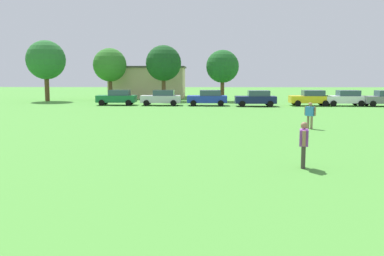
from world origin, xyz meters
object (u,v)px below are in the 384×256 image
(parked_car_green_0, at_px, (117,97))
(tree_left, at_px, (110,65))
(parked_car_silver_1, at_px, (161,98))
(tree_right, at_px, (163,63))
(bystander_near_trees, at_px, (310,113))
(tree_far_left, at_px, (46,60))
(parked_car_yellow_4, at_px, (311,98))
(parked_car_blue_2, at_px, (208,98))
(tree_far_right, at_px, (223,67))
(adult_bystander, at_px, (304,141))
(parked_car_navy_3, at_px, (256,98))
(parked_car_white_5, at_px, (346,98))

(parked_car_green_0, bearing_deg, tree_left, -73.22)
(parked_car_silver_1, bearing_deg, parked_car_green_0, -2.94)
(parked_car_silver_1, relative_size, tree_right, 0.61)
(bystander_near_trees, relative_size, tree_far_left, 0.22)
(parked_car_yellow_4, height_order, tree_right, tree_right)
(parked_car_blue_2, xyz_separation_m, tree_far_right, (1.93, 7.87, 3.49))
(parked_car_green_0, distance_m, tree_far_left, 13.04)
(adult_bystander, distance_m, tree_right, 40.23)
(bystander_near_trees, relative_size, parked_car_navy_3, 0.39)
(parked_car_white_5, relative_size, tree_right, 0.61)
(parked_car_yellow_4, relative_size, tree_right, 0.61)
(parked_car_white_5, bearing_deg, parked_car_navy_3, 4.97)
(parked_car_silver_1, height_order, parked_car_white_5, same)
(tree_left, bearing_deg, tree_far_right, -6.26)
(parked_car_silver_1, xyz_separation_m, parked_car_yellow_4, (16.20, -0.21, 0.00))
(adult_bystander, relative_size, parked_car_white_5, 0.40)
(tree_right, distance_m, tree_far_right, 7.53)
(parked_car_green_0, distance_m, tree_left, 10.09)
(parked_car_white_5, relative_size, tree_far_left, 0.56)
(parked_car_navy_3, bearing_deg, adult_bystander, 86.21)
(tree_left, xyz_separation_m, tree_far_right, (14.63, -1.61, -0.23))
(parked_car_silver_1, height_order, tree_far_left, tree_far_left)
(bystander_near_trees, height_order, tree_far_right, tree_far_right)
(parked_car_blue_2, height_order, parked_car_white_5, same)
(tree_left, bearing_deg, parked_car_yellow_4, -21.61)
(bystander_near_trees, height_order, tree_right, tree_right)
(parked_car_blue_2, bearing_deg, parked_car_white_5, -179.90)
(bystander_near_trees, height_order, tree_left, tree_left)
(bystander_near_trees, relative_size, parked_car_blue_2, 0.39)
(parked_car_white_5, bearing_deg, parked_car_yellow_4, -0.12)
(parked_car_navy_3, distance_m, parked_car_white_5, 9.76)
(parked_car_navy_3, xyz_separation_m, parked_car_yellow_4, (5.97, 0.85, 0.00))
(bystander_near_trees, height_order, tree_far_left, tree_far_left)
(adult_bystander, height_order, parked_car_silver_1, adult_bystander)
(adult_bystander, bearing_deg, tree_left, -146.03)
(tree_left, distance_m, tree_far_right, 14.72)
(tree_right, bearing_deg, parked_car_white_5, -22.12)
(tree_right, bearing_deg, parked_car_green_0, -119.41)
(bystander_near_trees, distance_m, parked_car_silver_1, 22.66)
(adult_bystander, xyz_separation_m, parked_car_green_0, (-13.16, 31.25, -0.16))
(adult_bystander, distance_m, parked_car_green_0, 33.91)
(parked_car_green_0, height_order, tree_left, tree_left)
(parked_car_green_0, relative_size, parked_car_navy_3, 1.00)
(adult_bystander, distance_m, tree_left, 43.39)
(tree_far_left, height_order, tree_left, tree_far_left)
(parked_car_silver_1, height_order, tree_far_right, tree_far_right)
(adult_bystander, height_order, parked_car_blue_2, adult_bystander)
(parked_car_yellow_4, bearing_deg, tree_left, -21.61)
(parked_car_white_5, bearing_deg, tree_far_left, -11.59)
(adult_bystander, bearing_deg, tree_far_right, -165.72)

